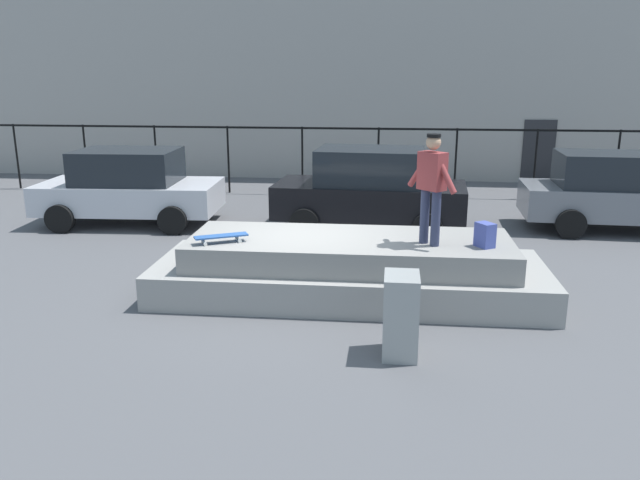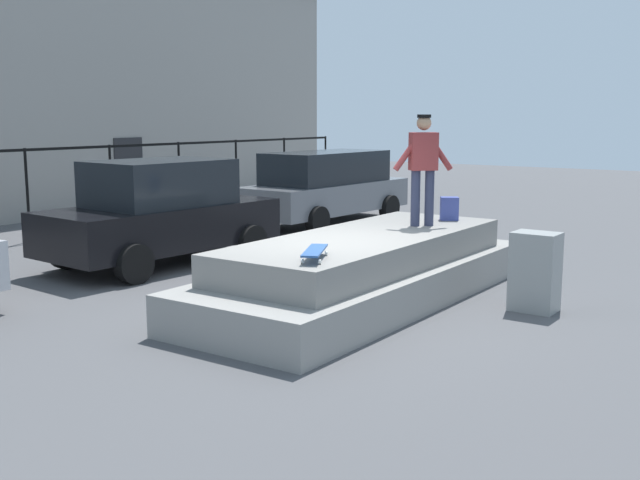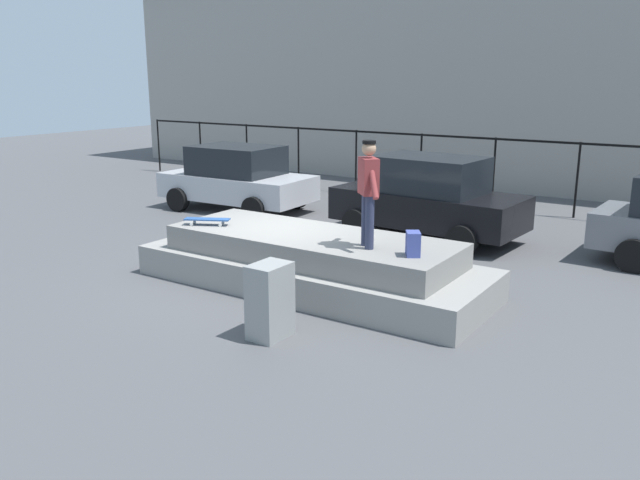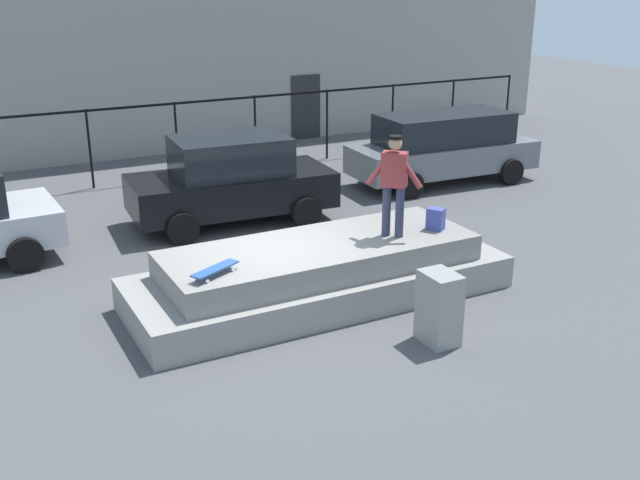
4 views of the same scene
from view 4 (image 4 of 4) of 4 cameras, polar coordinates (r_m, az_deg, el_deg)
The scene contains 10 objects.
ground_plane at distance 12.24m, azimuth -3.60°, elevation -4.82°, with size 60.00×60.00×0.00m, color #4C4C4F.
concrete_ledge at distance 12.26m, azimuth -0.01°, elevation -2.54°, with size 6.23×2.26×0.95m.
skateboarder at distance 12.18m, azimuth 5.64°, elevation 4.60°, with size 0.73×0.72×1.68m.
skateboard at distance 10.89m, azimuth -7.96°, elevation -2.21°, with size 0.82×0.55×0.12m.
backpack at distance 12.81m, azimuth 8.76°, elevation 1.59°, with size 0.28×0.20×0.37m, color #3F4C99.
car_black_sedan_mid at distance 15.95m, azimuth -6.75°, elevation 4.55°, with size 4.35×2.32×1.84m.
car_grey_hatchback_far at distance 19.14m, azimuth 9.32°, elevation 7.03°, with size 4.81×2.16×1.75m.
utility_box at distance 10.92m, azimuth 9.02°, elevation -5.12°, with size 0.44×0.60×1.07m, color gray.
fence_row at distance 19.33m, azimuth -13.99°, elevation 8.13°, with size 24.06×0.06×1.95m.
warehouse_building at distance 24.80m, azimuth -18.03°, elevation 15.57°, with size 31.24×6.83×7.24m.
Camera 4 is at (-4.51, -10.17, 5.11)m, focal length 42.20 mm.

